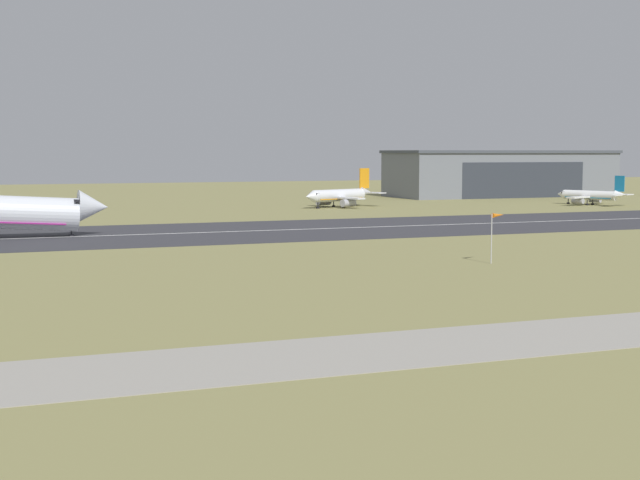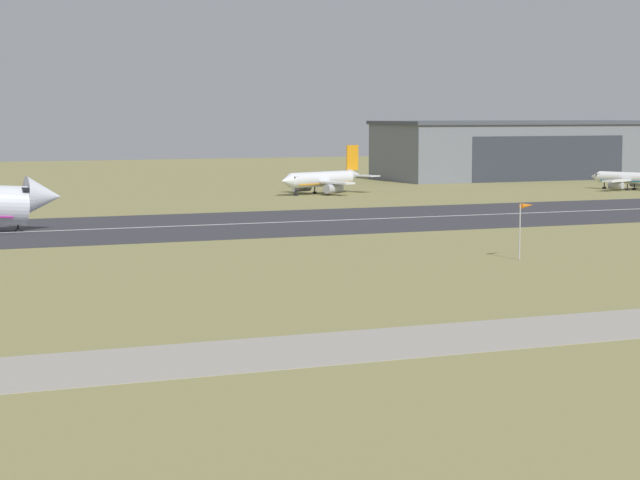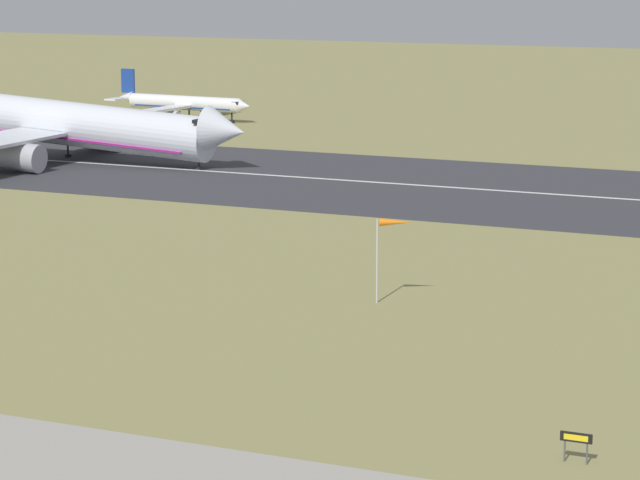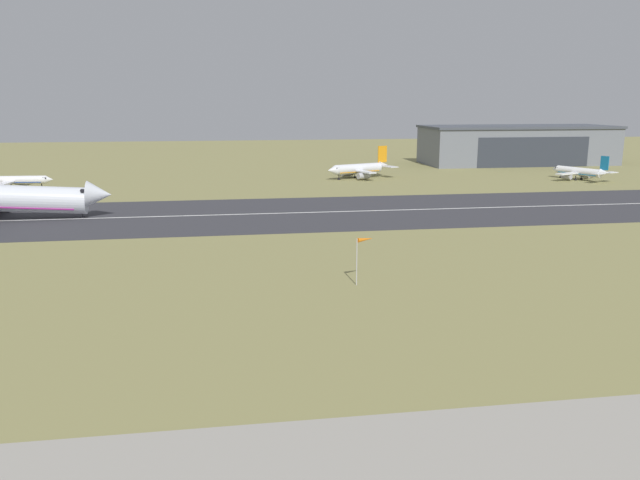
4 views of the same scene
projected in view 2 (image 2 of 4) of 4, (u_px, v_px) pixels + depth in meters
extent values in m
plane|color=olive|center=(609.00, 262.00, 140.30)|extent=(644.94, 644.94, 0.00)
cube|color=#333338|center=(371.00, 219.00, 196.79)|extent=(404.94, 42.90, 0.06)
cube|color=silver|center=(371.00, 219.00, 196.78)|extent=(364.44, 0.70, 0.01)
cube|color=slate|center=(520.00, 151.00, 318.83)|extent=(72.67, 26.91, 13.86)
cube|color=#424751|center=(520.00, 122.00, 318.08)|extent=(73.67, 27.91, 0.90)
cube|color=#2D333D|center=(549.00, 159.00, 306.64)|extent=(43.60, 0.12, 11.09)
cone|color=silver|center=(44.00, 196.00, 176.82)|extent=(5.38, 5.62, 5.81)
cube|color=black|center=(24.00, 189.00, 175.58)|extent=(1.20, 4.72, 0.50)
cylinder|color=black|center=(18.00, 224.00, 175.69)|extent=(0.24, 0.24, 2.22)
cylinder|color=black|center=(18.00, 230.00, 175.78)|extent=(0.84, 0.84, 0.44)
cylinder|color=silver|center=(320.00, 179.00, 257.18)|extent=(16.47, 8.93, 3.11)
cone|color=silver|center=(287.00, 181.00, 250.41)|extent=(3.74, 3.92, 3.11)
cone|color=silver|center=(354.00, 175.00, 264.23)|extent=(4.49, 3.97, 2.80)
cube|color=black|center=(292.00, 178.00, 251.43)|extent=(1.99, 2.86, 0.44)
cube|color=orange|center=(320.00, 183.00, 257.27)|extent=(14.88, 8.19, 0.20)
cube|color=silver|center=(302.00, 181.00, 260.68)|extent=(5.26, 7.84, 0.40)
cylinder|color=#A8A8B2|center=(302.00, 187.00, 260.01)|extent=(4.46, 3.27, 1.93)
cube|color=silver|center=(337.00, 183.00, 253.33)|extent=(5.26, 7.84, 0.40)
cylinder|color=#A8A8B2|center=(333.00, 189.00, 253.48)|extent=(4.46, 3.27, 1.93)
cube|color=orange|center=(352.00, 158.00, 263.46)|extent=(3.25, 1.50, 5.28)
cube|color=silver|center=(340.00, 174.00, 266.89)|extent=(4.49, 5.51, 0.24)
cube|color=silver|center=(367.00, 176.00, 261.36)|extent=(4.49, 5.51, 0.24)
cylinder|color=black|center=(296.00, 192.00, 252.47)|extent=(0.24, 0.24, 1.57)
cylinder|color=black|center=(296.00, 195.00, 252.53)|extent=(0.84, 0.84, 0.44)
cylinder|color=black|center=(315.00, 190.00, 258.85)|extent=(0.24, 0.24, 1.57)
cylinder|color=black|center=(315.00, 193.00, 258.91)|extent=(0.84, 0.84, 0.44)
cylinder|color=black|center=(327.00, 191.00, 256.23)|extent=(0.24, 0.24, 1.57)
cylinder|color=black|center=(327.00, 194.00, 256.29)|extent=(0.84, 0.84, 0.44)
cylinder|color=white|center=(630.00, 178.00, 270.86)|extent=(8.15, 14.91, 2.45)
cone|color=white|center=(595.00, 176.00, 276.82)|extent=(3.11, 2.98, 2.45)
cube|color=black|center=(600.00, 174.00, 275.94)|extent=(2.35, 1.82, 0.44)
cube|color=#146B9E|center=(630.00, 181.00, 270.93)|extent=(7.45, 13.47, 0.20)
cylinder|color=#A8A8B2|center=(637.00, 183.00, 274.82)|extent=(2.64, 3.52, 1.52)
cube|color=white|center=(617.00, 181.00, 267.38)|extent=(8.24, 5.32, 0.40)
cylinder|color=#A8A8B2|center=(616.00, 185.00, 268.28)|extent=(2.64, 3.52, 1.52)
cylinder|color=black|center=(604.00, 186.00, 275.44)|extent=(0.24, 0.24, 1.44)
cylinder|color=black|center=(604.00, 188.00, 275.49)|extent=(0.84, 0.84, 0.44)
cylinder|color=black|center=(634.00, 187.00, 271.98)|extent=(0.24, 0.24, 1.44)
cylinder|color=black|center=(634.00, 189.00, 272.03)|extent=(0.84, 0.84, 0.44)
cylinder|color=black|center=(627.00, 187.00, 269.87)|extent=(0.24, 0.24, 1.44)
cylinder|color=black|center=(627.00, 189.00, 269.92)|extent=(0.84, 0.84, 0.44)
cylinder|color=#B7B7BC|center=(520.00, 232.00, 142.28)|extent=(0.14, 0.14, 6.40)
cone|color=orange|center=(527.00, 205.00, 142.96)|extent=(2.46, 1.49, 0.60)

